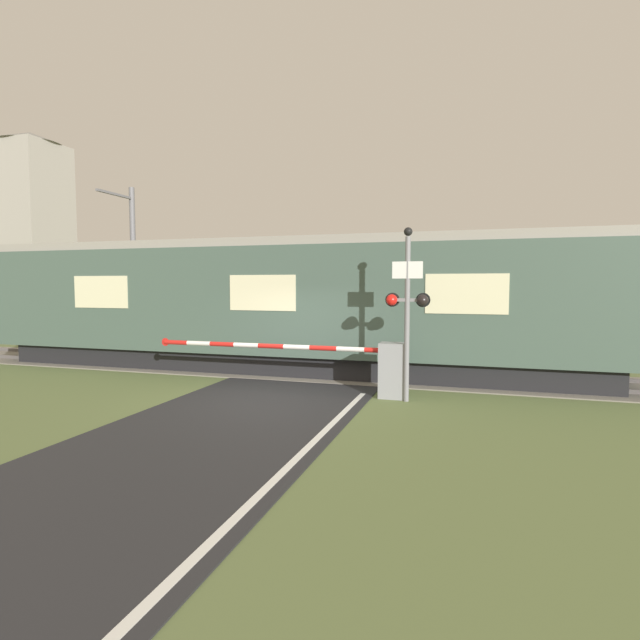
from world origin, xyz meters
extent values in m
plane|color=#5B6B3D|center=(0.00, 0.00, 0.00)|extent=(80.00, 80.00, 0.00)
cube|color=slate|center=(0.00, 3.47, 0.01)|extent=(36.00, 3.20, 0.03)
cube|color=#595451|center=(0.00, 2.75, 0.08)|extent=(36.00, 0.08, 0.10)
cube|color=#595451|center=(0.00, 4.19, 0.08)|extent=(36.00, 0.08, 0.10)
cube|color=black|center=(-1.16, 3.47, 0.30)|extent=(17.16, 2.37, 0.60)
cube|color=#42564C|center=(-1.16, 3.47, 2.06)|extent=(18.66, 2.79, 2.92)
cube|color=gray|center=(-1.16, 3.47, 3.64)|extent=(18.28, 2.56, 0.24)
cube|color=beige|center=(3.97, 2.07, 2.28)|extent=(1.87, 0.02, 0.93)
cube|color=beige|center=(-1.16, 2.07, 2.28)|extent=(1.87, 0.02, 0.93)
cube|color=beige|center=(-6.29, 2.07, 2.28)|extent=(1.87, 0.02, 0.93)
cube|color=gray|center=(2.48, 0.87, 0.61)|extent=(0.60, 0.44, 1.22)
cylinder|color=gray|center=(2.48, 0.87, 1.04)|extent=(0.16, 0.16, 0.18)
cylinder|color=red|center=(2.16, 0.87, 1.04)|extent=(0.64, 0.11, 0.11)
cylinder|color=white|center=(1.51, 0.87, 1.04)|extent=(0.64, 0.11, 0.11)
cylinder|color=red|center=(0.87, 0.87, 1.04)|extent=(0.64, 0.11, 0.11)
cylinder|color=white|center=(0.23, 0.87, 1.04)|extent=(0.64, 0.11, 0.11)
cylinder|color=red|center=(-0.42, 0.87, 1.04)|extent=(0.64, 0.11, 0.11)
cylinder|color=white|center=(-1.06, 0.87, 1.04)|extent=(0.64, 0.11, 0.11)
cylinder|color=red|center=(-1.70, 0.87, 1.04)|extent=(0.64, 0.11, 0.11)
cylinder|color=white|center=(-2.35, 0.87, 1.04)|extent=(0.64, 0.11, 0.11)
cylinder|color=red|center=(-2.99, 0.87, 1.04)|extent=(0.64, 0.11, 0.11)
cylinder|color=red|center=(-3.31, 0.87, 1.04)|extent=(0.20, 0.02, 0.20)
cylinder|color=gray|center=(2.80, 0.64, 1.75)|extent=(0.11, 0.11, 3.50)
cube|color=gray|center=(2.80, 0.64, 2.17)|extent=(0.77, 0.07, 0.07)
sphere|color=red|center=(2.48, 0.59, 2.17)|extent=(0.24, 0.24, 0.24)
sphere|color=black|center=(3.12, 0.59, 2.17)|extent=(0.24, 0.24, 0.24)
cylinder|color=black|center=(2.48, 0.70, 2.17)|extent=(0.30, 0.06, 0.30)
cylinder|color=black|center=(3.12, 0.70, 2.17)|extent=(0.30, 0.06, 0.30)
cube|color=white|center=(2.80, 0.60, 2.80)|extent=(0.64, 0.02, 0.36)
sphere|color=black|center=(2.80, 0.64, 3.60)|extent=(0.18, 0.18, 0.18)
cylinder|color=slate|center=(-7.99, 5.78, 3.03)|extent=(0.20, 0.20, 6.06)
cube|color=slate|center=(-7.99, 4.88, 5.66)|extent=(0.10, 1.80, 0.08)
cube|color=#9E998E|center=(-25.19, 17.50, 6.05)|extent=(3.87, 3.87, 12.11)
cone|color=slate|center=(-25.19, 17.50, 12.51)|extent=(4.25, 4.25, 0.80)
camera|label=1|loc=(4.15, -9.96, 2.49)|focal=28.00mm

